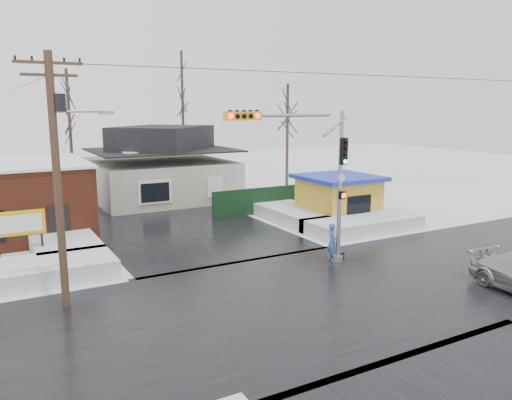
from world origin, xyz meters
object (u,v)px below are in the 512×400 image
utility_pole (58,167)px  pedestrian (332,242)px  traffic_signal (313,168)px  marquee_sign (19,225)px  kiosk (338,197)px

utility_pole → pedestrian: size_ratio=5.00×
traffic_signal → marquee_sign: traffic_signal is taller
kiosk → marquee_sign: bearing=-178.4°
traffic_signal → marquee_sign: size_ratio=2.75×
kiosk → pedestrian: bearing=-129.9°
marquee_sign → kiosk: (18.50, 0.50, -0.46)m
utility_pole → kiosk: 18.95m
marquee_sign → traffic_signal: bearing=-29.7°
traffic_signal → kiosk: (7.07, 7.03, -3.08)m
pedestrian → marquee_sign: bearing=85.0°
kiosk → pedestrian: size_ratio=2.56×
utility_pole → marquee_sign: bearing=100.1°
marquee_sign → pedestrian: 14.32m
pedestrian → utility_pole: bearing=109.7°
marquee_sign → kiosk: size_ratio=0.55×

